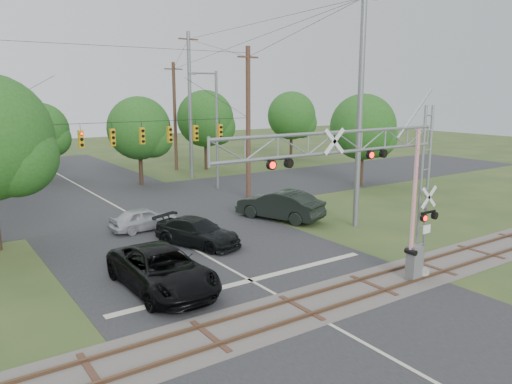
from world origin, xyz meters
TOP-DOWN VIEW (x-y plane):
  - ground at (0.00, 0.00)m, footprint 160.00×160.00m
  - road_main at (0.00, 10.00)m, footprint 14.00×90.00m
  - road_cross at (0.00, 24.00)m, footprint 90.00×12.00m
  - railroad_track at (0.00, 2.00)m, footprint 90.00×3.20m
  - crossing_gantry at (3.31, 1.64)m, footprint 11.24×0.98m
  - traffic_signal_span at (0.85, 20.00)m, footprint 19.34×0.36m
  - pickup_black at (-3.58, 6.81)m, footprint 3.02×6.37m
  - car_dark at (0.54, 11.46)m, footprint 3.85×5.47m
  - sedan_silver at (-0.69, 16.00)m, footprint 4.14×1.87m
  - suv_dark at (7.60, 13.44)m, footprint 3.96×6.13m
  - streetlight at (9.31, 24.78)m, footprint 2.63×0.27m
  - utility_poles at (2.51, 23.08)m, footprint 25.11×27.30m
  - treeline at (-1.24, 31.50)m, footprint 55.81×30.97m

SIDE VIEW (x-z plane):
  - ground at x=0.00m, z-range 0.00..0.00m
  - road_main at x=0.00m, z-range 0.00..0.02m
  - road_cross at x=0.00m, z-range 0.00..0.02m
  - railroad_track at x=0.00m, z-range -0.05..0.11m
  - sedan_silver at x=-0.69m, z-range 0.00..1.38m
  - car_dark at x=0.54m, z-range 0.00..1.47m
  - pickup_black at x=-3.58m, z-range 0.00..1.76m
  - suv_dark at x=7.60m, z-range 0.00..1.91m
  - crossing_gantry at x=3.31m, z-range 0.90..8.54m
  - treeline at x=-1.24m, z-range 0.66..10.26m
  - streetlight at x=9.31m, z-range 0.59..10.46m
  - traffic_signal_span at x=0.85m, z-range -0.10..11.40m
  - utility_poles at x=2.51m, z-range -0.74..13.41m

